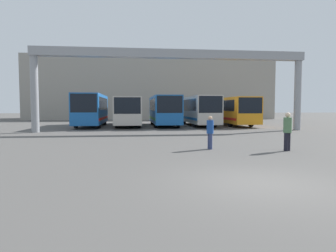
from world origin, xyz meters
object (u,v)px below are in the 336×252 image
Objects in this scene: bus_slot_0 at (91,108)px; bus_slot_4 at (231,110)px; pedestrian_mid_right at (210,132)px; pedestrian_near_left at (287,131)px; bus_slot_2 at (164,109)px; bus_slot_1 at (128,110)px; bus_slot_3 at (198,109)px.

bus_slot_4 is at bearing 2.54° from bus_slot_0.
pedestrian_mid_right is 3.51m from pedestrian_near_left.
bus_slot_0 reaches higher than pedestrian_near_left.
bus_slot_2 is (7.62, 0.08, -0.08)m from bus_slot_0.
bus_slot_1 is 6.76× the size of pedestrian_near_left.
bus_slot_3 is at bearing -5.24° from bus_slot_1.
bus_slot_1 is 19.51m from pedestrian_mid_right.
bus_slot_1 is 1.17× the size of bus_slot_2.
bus_slot_1 is 1.13× the size of bus_slot_3.
bus_slot_4 reaches higher than bus_slot_1.
bus_slot_4 is at bearing 50.43° from pedestrian_near_left.
bus_slot_4 is 7.20× the size of pedestrian_mid_right.
bus_slot_4 is at bearing 4.50° from bus_slot_2.
bus_slot_2 reaches higher than bus_slot_1.
bus_slot_3 is 0.92× the size of bus_slot_4.
bus_slot_3 is 18.70m from pedestrian_mid_right.
bus_slot_1 is at bearing 174.76° from bus_slot_3.
bus_slot_1 is 7.66m from bus_slot_3.
bus_slot_3 is (7.62, -0.70, 0.08)m from bus_slot_1.
pedestrian_mid_right is at bearing -111.21° from bus_slot_4.
bus_slot_2 is at bearing -175.50° from bus_slot_4.
bus_slot_3 is at bearing 2.29° from bus_slot_2.
bus_slot_0 is 6.35× the size of pedestrian_mid_right.
bus_slot_4 reaches higher than pedestrian_near_left.
bus_slot_2 is at bearing -177.71° from bus_slot_3.
pedestrian_mid_right is (7.95, -18.12, -1.05)m from bus_slot_0.
bus_slot_3 is 19.35m from pedestrian_near_left.
bus_slot_0 reaches higher than bus_slot_2.
bus_slot_1 reaches higher than pedestrian_mid_right.
bus_slot_3 is at bearing 61.32° from pedestrian_near_left.
bus_slot_1 is at bearing -172.28° from pedestrian_mid_right.
bus_slot_0 is 11.44m from bus_slot_3.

